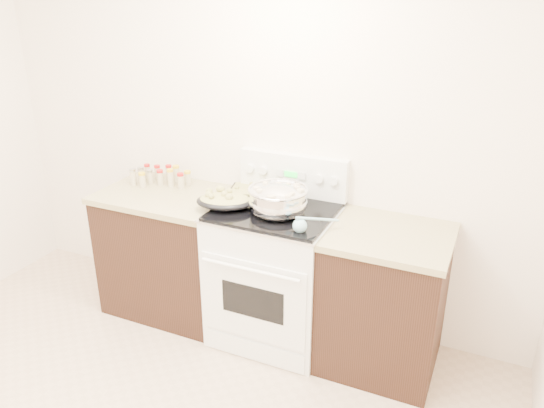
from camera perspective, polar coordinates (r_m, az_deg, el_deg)
The scene contains 10 objects.
room_shell at distance 2.20m, azimuth -23.74°, elevation 5.76°, with size 4.10×3.60×2.75m.
counter_left at distance 3.95m, azimuth -10.71°, elevation -4.98°, with size 0.93×0.67×0.92m.
counter_right at distance 3.40m, azimuth 11.88°, elevation -10.01°, with size 0.73×0.67×0.92m.
kitchen_range at distance 3.57m, azimuth 0.36°, elevation -7.26°, with size 0.78×0.73×1.22m.
mixing_bowl at distance 3.27m, azimuth 0.67°, elevation 0.35°, with size 0.45×0.45×0.22m.
roasting_pan at distance 3.39m, azimuth -5.12°, elevation 0.40°, with size 0.43×0.36×0.11m.
baking_sheet at distance 3.61m, azimuth -1.69°, elevation 1.44°, with size 0.41×0.33×0.06m.
wooden_spoon at distance 3.35m, azimuth -0.25°, elevation -0.48°, with size 0.04×0.28×0.04m.
blue_ladle at distance 3.07m, azimuth 3.22°, elevation -2.29°, with size 0.23×0.22×0.11m.
spice_jars at distance 3.93m, azimuth -11.94°, elevation 2.97°, with size 0.40×0.23×0.13m.
Camera 1 is at (1.60, -1.40, 2.28)m, focal length 35.00 mm.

